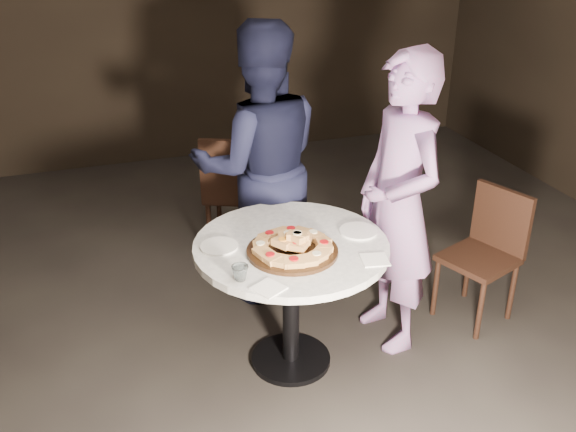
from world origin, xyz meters
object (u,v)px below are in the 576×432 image
(diner_teal, at_px, (399,205))
(chair_right, at_px, (488,246))
(serving_board, at_px, (292,251))
(table, at_px, (291,267))
(focaccia_pile, at_px, (293,244))
(water_glass, at_px, (240,273))
(chair_far, at_px, (236,187))
(diner_navy, at_px, (260,166))

(diner_teal, bearing_deg, chair_right, 87.85)
(serving_board, relative_size, chair_right, 0.56)
(table, height_order, chair_right, chair_right)
(serving_board, xyz_separation_m, focaccia_pile, (0.00, -0.00, 0.04))
(table, xyz_separation_m, serving_board, (-0.03, -0.10, 0.15))
(water_glass, bearing_deg, table, 37.74)
(serving_board, xyz_separation_m, diner_teal, (0.66, 0.16, 0.08))
(table, bearing_deg, diner_teal, 5.30)
(table, height_order, serving_board, serving_board)
(table, xyz_separation_m, water_glass, (-0.33, -0.26, 0.18))
(serving_board, relative_size, focaccia_pile, 1.11)
(chair_far, relative_size, chair_right, 1.14)
(serving_board, distance_m, chair_far, 1.39)
(focaccia_pile, relative_size, diner_navy, 0.24)
(chair_far, xyz_separation_m, diner_navy, (0.04, -0.49, 0.34))
(water_glass, distance_m, diner_navy, 1.11)
(table, bearing_deg, diner_navy, 85.31)
(water_glass, bearing_deg, diner_teal, 18.20)
(focaccia_pile, bearing_deg, diner_teal, 13.53)
(table, distance_m, chair_right, 1.28)
(water_glass, relative_size, chair_right, 0.10)
(diner_navy, bearing_deg, diner_teal, 135.11)
(serving_board, relative_size, chair_far, 0.50)
(focaccia_pile, relative_size, diner_teal, 0.24)
(focaccia_pile, xyz_separation_m, diner_teal, (0.65, 0.16, 0.04))
(serving_board, height_order, water_glass, water_glass)
(focaccia_pile, height_order, chair_far, chair_far)
(table, height_order, chair_far, chair_far)
(chair_right, xyz_separation_m, diner_navy, (-1.21, 0.69, 0.40))
(table, distance_m, serving_board, 0.18)
(focaccia_pile, height_order, chair_right, focaccia_pile)
(focaccia_pile, bearing_deg, diner_navy, 84.35)
(chair_far, height_order, chair_right, chair_far)
(diner_navy, bearing_deg, serving_board, 90.97)
(table, xyz_separation_m, chair_right, (1.27, 0.09, -0.15))
(focaccia_pile, distance_m, diner_teal, 0.67)
(focaccia_pile, distance_m, diner_navy, 0.88)
(table, xyz_separation_m, chair_far, (0.03, 1.27, -0.08))
(diner_teal, bearing_deg, diner_navy, -146.61)
(serving_board, height_order, focaccia_pile, focaccia_pile)
(serving_board, distance_m, diner_teal, 0.68)
(chair_right, relative_size, diner_navy, 0.46)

